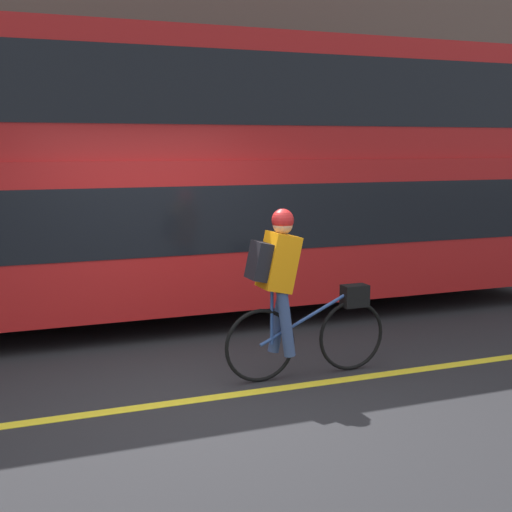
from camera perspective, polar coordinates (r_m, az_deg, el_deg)
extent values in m
plane|color=#232326|center=(6.63, -4.04, -11.02)|extent=(80.00, 80.00, 0.00)
cube|color=yellow|center=(6.54, -3.77, -11.27)|extent=(50.00, 0.14, 0.01)
cube|color=gray|center=(12.05, -12.39, -1.86)|extent=(60.00, 1.67, 0.11)
cube|color=brown|center=(13.05, -13.84, 19.12)|extent=(60.00, 0.30, 9.26)
cylinder|color=black|center=(10.98, 11.62, -0.53)|extent=(0.99, 0.30, 0.99)
cube|color=#B21919|center=(9.56, -3.71, 2.45)|extent=(9.82, 2.57, 1.78)
cube|color=black|center=(9.54, -3.73, 3.73)|extent=(9.43, 2.59, 0.78)
cube|color=#B21919|center=(9.52, -3.81, 12.32)|extent=(9.82, 2.47, 1.50)
cube|color=black|center=(9.53, -3.82, 12.77)|extent=(9.43, 2.49, 0.84)
torus|color=black|center=(7.27, 7.63, -6.32)|extent=(0.72, 0.04, 0.72)
torus|color=black|center=(6.86, 0.34, -7.18)|extent=(0.72, 0.04, 0.72)
cylinder|color=#2D4C8C|center=(6.99, 4.12, -4.93)|extent=(1.00, 0.03, 0.49)
cylinder|color=#2D4C8C|center=(6.83, 1.27, -4.94)|extent=(0.03, 0.03, 0.53)
cube|color=black|center=(7.19, 7.91, -3.17)|extent=(0.26, 0.16, 0.22)
cube|color=orange|center=(6.75, 1.82, -0.48)|extent=(0.37, 0.32, 0.58)
cube|color=black|center=(6.67, 0.25, -0.41)|extent=(0.21, 0.26, 0.38)
cylinder|color=#384C7A|center=(6.97, 1.80, -5.13)|extent=(0.22, 0.11, 0.65)
cylinder|color=#384C7A|center=(6.81, 2.41, -5.47)|extent=(0.20, 0.11, 0.65)
sphere|color=tan|center=(6.72, 2.15, 2.54)|extent=(0.19, 0.19, 0.19)
sphere|color=red|center=(6.71, 2.15, 2.90)|extent=(0.21, 0.21, 0.21)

